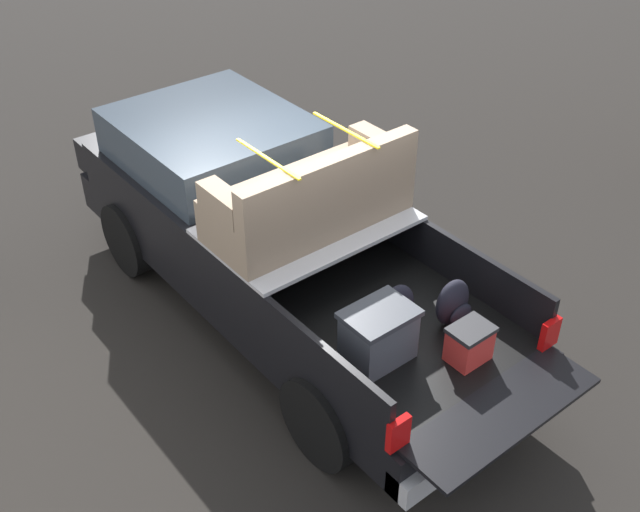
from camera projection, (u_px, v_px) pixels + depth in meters
ground_plane at (285, 313)px, 8.33m from camera, size 40.00×40.00×0.00m
pickup_truck at (262, 224)px, 7.99m from camera, size 6.05×2.06×2.23m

